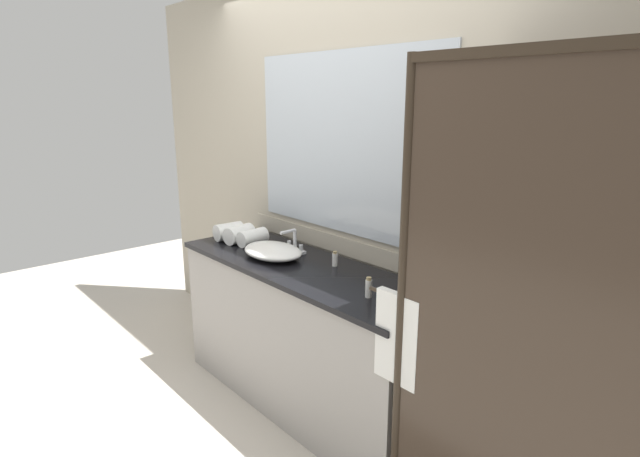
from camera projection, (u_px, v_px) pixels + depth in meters
ground_plane at (304, 402)px, 3.15m from camera, size 8.00×8.00×0.00m
wall_back_with_mirror at (346, 189)px, 3.04m from camera, size 4.40×0.06×2.60m
vanity_cabinet at (305, 335)px, 3.04m from camera, size 1.80×0.58×0.90m
shower_enclosure at (484, 329)px, 1.85m from camera, size 1.20×0.59×2.00m
sink_basin at (273, 251)px, 3.06m from camera, size 0.42×0.30×0.08m
faucet at (294, 244)px, 3.16m from camera, size 0.17×0.13×0.15m
amenity_bottle_shampoo at (335, 259)px, 2.90m from camera, size 0.03×0.03×0.09m
amenity_bottle_lotion at (369, 288)px, 2.44m from camera, size 0.03×0.03×0.10m
rolled_towel_near_edge at (229, 231)px, 3.44m from camera, size 0.13×0.19×0.12m
rolled_towel_middle at (239, 234)px, 3.37m from camera, size 0.15×0.21×0.12m
rolled_towel_far_edge at (253, 237)px, 3.31m from camera, size 0.12×0.20×0.11m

